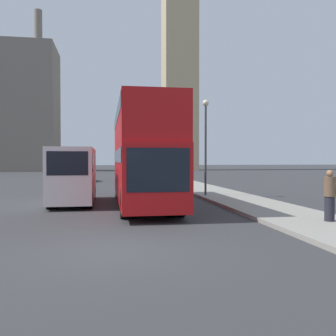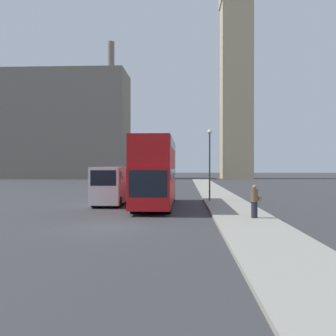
{
  "view_description": "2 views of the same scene",
  "coord_description": "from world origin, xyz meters",
  "views": [
    {
      "loc": [
        -0.2,
        -9.14,
        2.17
      ],
      "look_at": [
        2.77,
        8.92,
        1.78
      ],
      "focal_mm": 40.0,
      "sensor_mm": 36.0,
      "label": 1
    },
    {
      "loc": [
        3.53,
        -17.16,
        2.78
      ],
      "look_at": [
        1.97,
        16.4,
        2.64
      ],
      "focal_mm": 40.0,
      "sensor_mm": 36.0,
      "label": 2
    }
  ],
  "objects": [
    {
      "name": "street_lamp",
      "position": [
        5.4,
        11.63,
        3.76
      ],
      "size": [
        0.36,
        0.36,
        5.46
      ],
      "color": "#38383D",
      "rests_on": "sidewalk_strip"
    },
    {
      "name": "ground_plane",
      "position": [
        0.0,
        0.0,
        0.0
      ],
      "size": [
        300.0,
        300.0,
        0.0
      ],
      "primitive_type": "plane",
      "color": "#333335"
    },
    {
      "name": "clock_tower",
      "position": [
        15.26,
        69.67,
        32.01
      ],
      "size": [
        7.46,
        7.63,
        62.36
      ],
      "color": "tan",
      "rests_on": "ground_plane"
    },
    {
      "name": "pedestrian",
      "position": [
        7.07,
        2.14,
        0.99
      ],
      "size": [
        0.54,
        0.38,
        1.69
      ],
      "color": "#23232D",
      "rests_on": "sidewalk_strip"
    },
    {
      "name": "red_double_decker_bus",
      "position": [
        1.49,
        8.55,
        2.57
      ],
      "size": [
        2.44,
        10.85,
        4.61
      ],
      "color": "#B71114",
      "rests_on": "ground_plane"
    },
    {
      "name": "parked_sedan",
      "position": [
        -2.69,
        29.47,
        0.66
      ],
      "size": [
        1.81,
        4.71,
        1.43
      ],
      "color": "navy",
      "rests_on": "ground_plane"
    },
    {
      "name": "white_van",
      "position": [
        -1.81,
        9.82,
        1.47
      ],
      "size": [
        2.02,
        5.99,
        2.74
      ],
      "color": "white",
      "rests_on": "ground_plane"
    }
  ]
}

